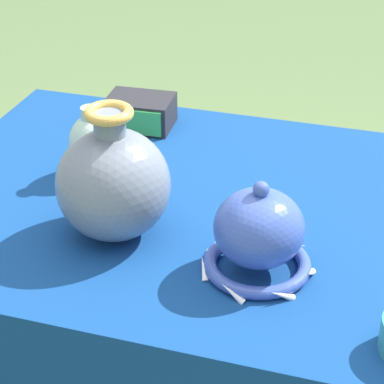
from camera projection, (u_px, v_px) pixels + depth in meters
name	position (u px, v px, depth m)	size (l,w,h in m)	color
display_table	(219.00, 243.00, 1.43)	(1.18, 0.80, 0.73)	#38383D
vase_tall_bulbous	(113.00, 183.00, 1.28)	(0.20, 0.20, 0.24)	slate
vase_dome_bell	(259.00, 235.00, 1.20)	(0.19, 0.20, 0.17)	#3851A8
mosaic_tile_box	(140.00, 112.00, 1.69)	(0.15, 0.12, 0.07)	#232328
jar_round_celadon	(92.00, 145.00, 1.48)	(0.09, 0.09, 0.15)	#A8CCB7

